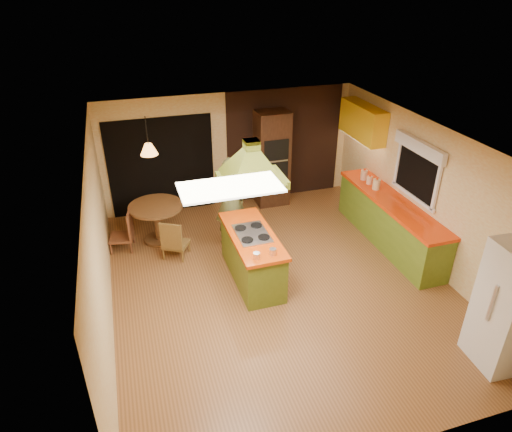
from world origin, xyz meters
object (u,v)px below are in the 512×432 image
object	(u,v)px
kitchen_island	(252,256)
man	(230,202)
wall_oven	(272,159)
canister_large	(364,175)
dining_table	(157,216)

from	to	relation	value
kitchen_island	man	xyz separation A→B (m)	(-0.05, 1.23, 0.44)
kitchen_island	wall_oven	world-z (taller)	wall_oven
kitchen_island	canister_large	distance (m)	3.16
dining_table	canister_large	distance (m)	4.24
canister_large	dining_table	bearing A→B (deg)	174.81
man	wall_oven	size ratio (longest dim) A/B	0.84
kitchen_island	man	bearing A→B (deg)	91.79
wall_oven	canister_large	world-z (taller)	wall_oven
dining_table	canister_large	world-z (taller)	canister_large
kitchen_island	canister_large	world-z (taller)	canister_large
kitchen_island	canister_large	xyz separation A→B (m)	(2.80, 1.35, 0.57)
kitchen_island	man	size ratio (longest dim) A/B	1.00
man	wall_oven	world-z (taller)	wall_oven
wall_oven	man	bearing A→B (deg)	-132.92
man	canister_large	world-z (taller)	man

